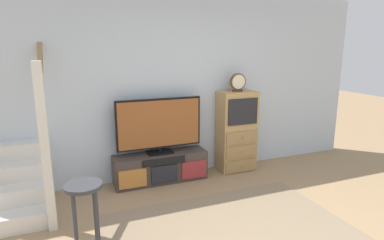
{
  "coord_description": "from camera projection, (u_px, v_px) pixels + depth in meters",
  "views": [
    {
      "loc": [
        -1.53,
        -2.1,
        1.94
      ],
      "look_at": [
        0.06,
        1.87,
        0.96
      ],
      "focal_mm": 30.35,
      "sensor_mm": 36.0,
      "label": 1
    }
  ],
  "objects": [
    {
      "name": "back_wall",
      "position": [
        173.0,
        86.0,
        4.81
      ],
      "size": [
        6.4,
        0.12,
        2.7
      ],
      "primitive_type": "cube",
      "color": "silver",
      "rests_on": "ground_plane"
    },
    {
      "name": "area_rug",
      "position": [
        231.0,
        233.0,
        3.43
      ],
      "size": [
        2.6,
        1.8,
        0.01
      ],
      "primitive_type": "cube",
      "color": "#847056",
      "rests_on": "ground_plane"
    },
    {
      "name": "media_console",
      "position": [
        161.0,
        167.0,
        4.72
      ],
      "size": [
        1.35,
        0.38,
        0.42
      ],
      "color": "#423833",
      "rests_on": "ground_plane"
    },
    {
      "name": "television",
      "position": [
        159.0,
        125.0,
        4.6
      ],
      "size": [
        1.23,
        0.22,
        0.8
      ],
      "color": "black",
      "rests_on": "media_console"
    },
    {
      "name": "side_cabinet",
      "position": [
        237.0,
        131.0,
        5.09
      ],
      "size": [
        0.58,
        0.38,
        1.26
      ],
      "color": "tan",
      "rests_on": "ground_plane"
    },
    {
      "name": "desk_clock",
      "position": [
        238.0,
        82.0,
        4.9
      ],
      "size": [
        0.25,
        0.08,
        0.28
      ],
      "color": "#4C3823",
      "rests_on": "side_cabinet"
    },
    {
      "name": "staircase",
      "position": [
        9.0,
        176.0,
        3.99
      ],
      "size": [
        1.0,
        1.36,
        2.2
      ],
      "color": "silver",
      "rests_on": "ground_plane"
    },
    {
      "name": "bar_stool_near",
      "position": [
        84.0,
        204.0,
        2.93
      ],
      "size": [
        0.34,
        0.34,
        0.74
      ],
      "color": "#333338",
      "rests_on": "ground_plane"
    }
  ]
}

